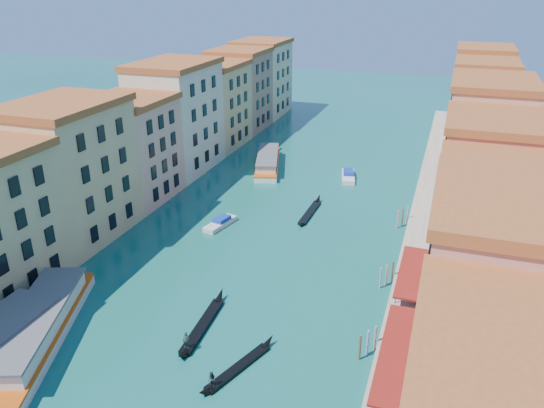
# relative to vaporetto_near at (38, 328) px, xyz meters

# --- Properties ---
(left_bank_palazzos) EXTENTS (12.80, 128.40, 21.00)m
(left_bank_palazzos) POSITION_rel_vaporetto_near_xyz_m (-12.00, 47.53, 8.18)
(left_bank_palazzos) COLOR beige
(left_bank_palazzos) RESTS_ON ground
(right_bank_palazzos) EXTENTS (12.80, 128.40, 21.00)m
(right_bank_palazzos) POSITION_rel_vaporetto_near_xyz_m (44.00, 47.85, 8.22)
(right_bank_palazzos) COLOR #9C4634
(right_bank_palazzos) RESTS_ON ground
(quay) EXTENTS (4.00, 140.00, 1.00)m
(quay) POSITION_rel_vaporetto_near_xyz_m (36.00, 47.85, -1.02)
(quay) COLOR gray
(quay) RESTS_ON ground
(restaurant_awnings) EXTENTS (3.20, 44.55, 3.12)m
(restaurant_awnings) POSITION_rel_vaporetto_near_xyz_m (36.19, 5.85, 1.47)
(restaurant_awnings) COLOR maroon
(restaurant_awnings) RESTS_ON ground
(mooring_poles_right) EXTENTS (1.44, 54.24, 3.20)m
(mooring_poles_right) POSITION_rel_vaporetto_near_xyz_m (33.10, 11.65, -0.22)
(mooring_poles_right) COLOR brown
(mooring_poles_right) RESTS_ON ground
(vaporetto_near) EXTENTS (12.71, 23.11, 3.38)m
(vaporetto_near) POSITION_rel_vaporetto_near_xyz_m (0.00, 0.00, 0.00)
(vaporetto_near) COLOR silver
(vaporetto_near) RESTS_ON ground
(vaporetto_far) EXTENTS (9.38, 19.03, 2.77)m
(vaporetto_far) POSITION_rel_vaporetto_near_xyz_m (4.38, 60.22, -0.28)
(vaporetto_far) COLOR white
(vaporetto_far) RESTS_ON ground
(gondola_fore) EXTENTS (1.83, 13.15, 2.62)m
(gondola_fore) POSITION_rel_vaporetto_near_xyz_m (15.33, 7.52, -1.08)
(gondola_fore) COLOR black
(gondola_fore) RESTS_ON ground
(gondola_right) EXTENTS (4.64, 10.68, 2.21)m
(gondola_right) POSITION_rel_vaporetto_near_xyz_m (21.50, 2.33, -1.10)
(gondola_right) COLOR black
(gondola_right) RESTS_ON ground
(gondola_far) EXTENTS (1.34, 12.35, 1.75)m
(gondola_far) POSITION_rel_vaporetto_near_xyz_m (18.51, 40.90, -1.16)
(gondola_far) COLOR black
(gondola_far) RESTS_ON ground
(motorboat_mid) EXTENTS (3.32, 6.63, 1.31)m
(motorboat_mid) POSITION_rel_vaporetto_near_xyz_m (6.64, 31.89, -1.01)
(motorboat_mid) COLOR beige
(motorboat_mid) RESTS_ON ground
(motorboat_far) EXTENTS (3.76, 7.53, 1.49)m
(motorboat_far) POSITION_rel_vaporetto_near_xyz_m (21.11, 58.92, -0.94)
(motorboat_far) COLOR silver
(motorboat_far) RESTS_ON ground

